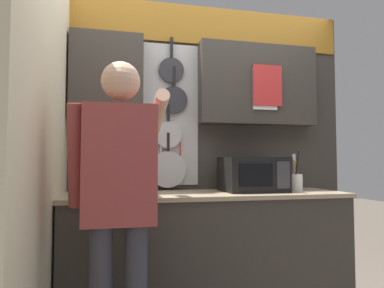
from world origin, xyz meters
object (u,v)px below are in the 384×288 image
Objects in this scene: microwave at (253,174)px; knife_block at (111,179)px; utensil_crock at (295,181)px; person at (120,189)px.

microwave reaches higher than knife_block.
utensil_crock reaches higher than knife_block.
person is at bearing -148.69° from microwave.
microwave is 1.07m from knife_block.
microwave is 1.78× the size of knife_block.
knife_block is 0.15× the size of person.
microwave is 0.37m from utensil_crock.
person is (-1.39, -0.62, 0.00)m from utensil_crock.
utensil_crock reaches higher than microwave.
knife_block is at bearing -179.99° from utensil_crock.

